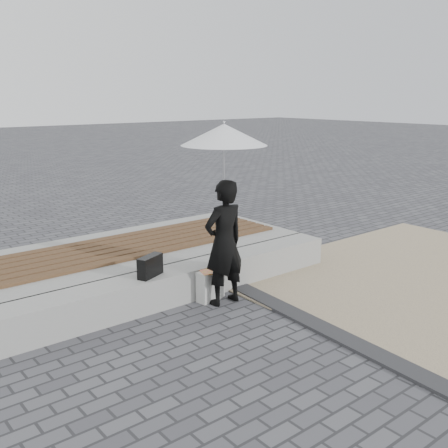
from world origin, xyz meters
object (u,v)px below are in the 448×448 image
at_px(woman, 224,243).
at_px(handbag, 150,266).
at_px(canvas_tote, 210,285).
at_px(parasol, 224,135).
at_px(seating_ledge, 174,284).

distance_m(woman, handbag, 0.92).
distance_m(handbag, canvas_tote, 0.82).
bearing_deg(handbag, woman, -51.87).
xyz_separation_m(woman, canvas_tote, (-0.07, 0.18, -0.57)).
bearing_deg(parasol, handbag, 151.55).
bearing_deg(canvas_tote, woman, -77.46).
relative_size(parasol, canvas_tote, 3.31).
relative_size(parasol, handbag, 3.56).
xyz_separation_m(parasol, canvas_tote, (-0.07, 0.18, -1.86)).
xyz_separation_m(seating_ledge, handbag, (-0.37, -0.05, 0.33)).
bearing_deg(handbag, parasol, -51.87).
relative_size(handbag, canvas_tote, 0.93).
relative_size(woman, handbag, 4.28).
relative_size(woman, parasol, 1.20).
xyz_separation_m(woman, parasol, (-0.00, -0.00, 1.28)).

